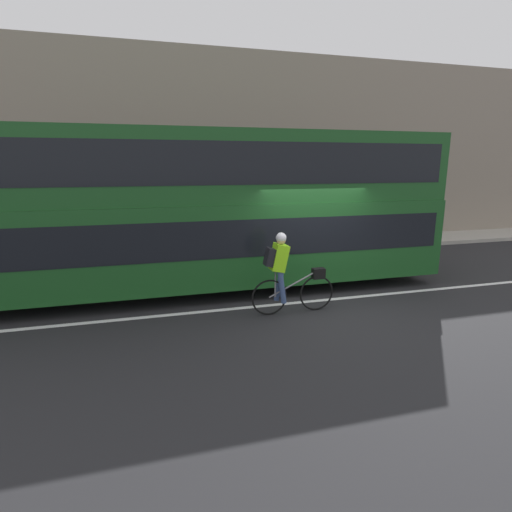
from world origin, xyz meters
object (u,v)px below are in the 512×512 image
at_px(bus, 202,205).
at_px(cyclist_on_bike, 285,271).
at_px(street_sign_post, 213,212).
at_px(trash_bin, 302,232).

xyz_separation_m(bus, cyclist_on_bike, (1.37, -2.09, -1.18)).
bearing_deg(street_sign_post, trash_bin, 0.12).
relative_size(bus, cyclist_on_bike, 6.46).
distance_m(cyclist_on_bike, trash_bin, 6.71).
bearing_deg(bus, cyclist_on_bike, -56.73).
bearing_deg(trash_bin, bus, -136.16).
relative_size(cyclist_on_bike, street_sign_post, 0.77).
distance_m(cyclist_on_bike, street_sign_post, 6.13).
xyz_separation_m(cyclist_on_bike, street_sign_post, (-0.45, 6.09, 0.54)).
height_order(bus, street_sign_post, bus).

